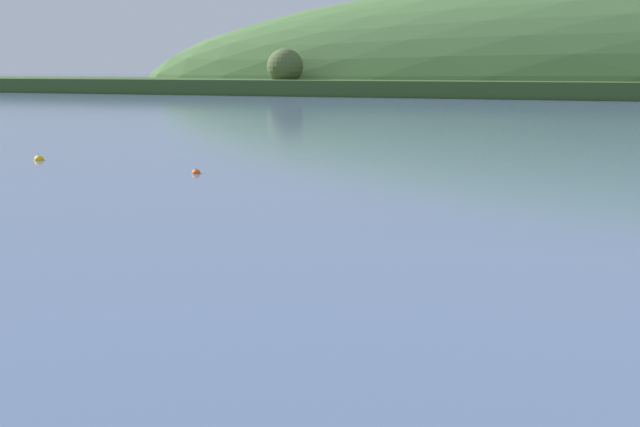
# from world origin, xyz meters

# --- Properties ---
(mooring_buoy_midchannel) EXTENTS (0.71, 0.71, 0.79)m
(mooring_buoy_midchannel) POSITION_xyz_m (-30.15, 64.25, 0.00)
(mooring_buoy_midchannel) COLOR yellow
(mooring_buoy_midchannel) RESTS_ON ground
(mooring_buoy_off_fishing_boat) EXTENTS (0.57, 0.57, 0.65)m
(mooring_buoy_off_fishing_boat) POSITION_xyz_m (-15.50, 62.54, 0.00)
(mooring_buoy_off_fishing_boat) COLOR #EA5B19
(mooring_buoy_off_fishing_boat) RESTS_ON ground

